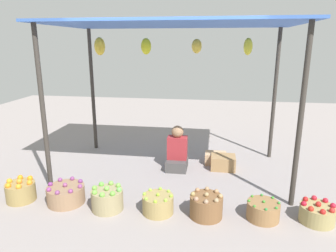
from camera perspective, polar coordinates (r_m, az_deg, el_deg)
ground_plane at (r=5.47m, az=0.89°, el=-8.14°), size 14.00×14.00×0.00m
market_stall_structure at (r=5.02m, az=0.86°, el=16.54°), size 3.86×2.17×2.47m
vendor_person at (r=5.43m, az=1.71°, el=-4.92°), size 0.36×0.44×0.78m
basket_oranges at (r=4.90m, az=-25.62°, el=-10.81°), size 0.40×0.40×0.33m
basket_purple_onions at (r=4.61m, az=-18.38°, el=-11.90°), size 0.51×0.51×0.30m
basket_green_apples at (r=4.30m, az=-11.18°, el=-13.13°), size 0.42×0.42×0.34m
basket_limes at (r=4.16m, az=-1.92°, el=-14.23°), size 0.41×0.41×0.28m
basket_potatoes at (r=4.09m, az=7.08°, el=-14.48°), size 0.42×0.42×0.34m
basket_green_chilies at (r=4.20m, az=17.19°, el=-14.74°), size 0.41×0.41×0.26m
basket_red_apples at (r=4.38m, az=25.89°, el=-14.34°), size 0.42×0.42×0.28m
wooden_crate_near_vendor at (r=5.79m, az=8.80°, el=-5.90°), size 0.38×0.30×0.20m
wooden_crate_stacked_rear at (r=5.56m, az=10.16°, el=-6.63°), size 0.42×0.35×0.24m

